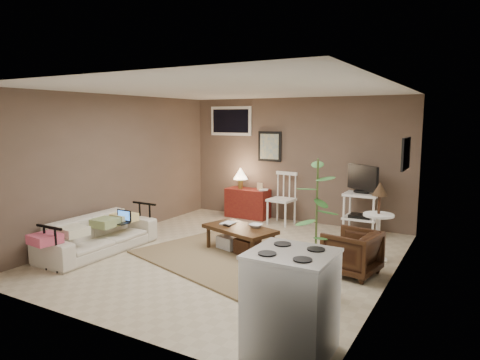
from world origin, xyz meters
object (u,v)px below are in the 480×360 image
Objects in this scene: sofa at (98,229)px; side_table at (379,213)px; red_console at (247,200)px; armchair at (352,250)px; stove at (291,303)px; tv_stand at (362,198)px; coffee_table at (239,238)px; spindle_chair at (282,200)px; potted_plant at (316,223)px.

side_table is (3.74, 1.67, 0.34)m from sofa.
armchair is (2.73, -2.15, -0.04)m from red_console.
stove is at bearing 11.66° from armchair.
side_table is at bearing -66.72° from tv_stand.
spindle_chair is (-0.19, 1.97, 0.23)m from coffee_table.
sofa is 3.23m from red_console.
sofa is 3.70m from armchair.
tv_stand reaches higher than side_table.
armchair is at bearing -46.81° from spindle_chair.
spindle_chair is at bearing 95.50° from coffee_table.
red_console is at bearing 130.02° from potted_plant.
tv_stand is at bearing -47.19° from sofa.
stove is at bearing -64.91° from spindle_chair.
sofa is 1.63× the size of side_table.
potted_plant is at bearing -1.56° from armchair.
coffee_table is at bearing -61.44° from sofa.
potted_plant is at bearing -49.98° from red_console.
sofa is at bearing -137.19° from tv_stand.
tv_stand is 2.87m from potted_plant.
red_console is 5.11m from stove.
sofa reaches higher than armchair.
armchair is at bearing -38.29° from red_console.
sofa is 1.15× the size of potted_plant.
stove is at bearing -92.46° from side_table.
potted_plant is at bearing -102.79° from side_table.
stove reaches higher than armchair.
red_console is 3.47m from armchair.
spindle_chair is 0.62× the size of potted_plant.
potted_plant reaches higher than sofa.
red_console is 3.99m from potted_plant.
red_console is (0.84, 3.12, -0.01)m from sofa.
spindle_chair is (1.68, 2.99, 0.10)m from sofa.
coffee_table is 1.34× the size of stove.
potted_plant reaches higher than armchair.
sofa is 4.36m from tv_stand.
sofa reaches higher than coffee_table.
red_console is at bearing 170.81° from spindle_chair.
potted_plant reaches higher than spindle_chair.
coffee_table is 2.04m from side_table.
stove reaches higher than coffee_table.
armchair reaches higher than coffee_table.
side_table is at bearing -32.60° from spindle_chair.
sofa is 1.51× the size of tv_stand.
sofa is at bearing -64.51° from armchair.
side_table reaches higher than armchair.
armchair is (3.57, 0.97, -0.04)m from sofa.
tv_stand is 4.15m from stove.
tv_stand is at bearing -4.12° from red_console.
sofa is 3.42m from potted_plant.
red_console is 1.03× the size of spindle_chair.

